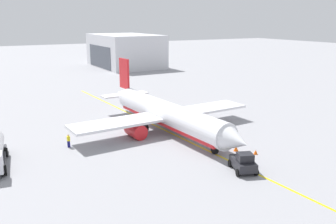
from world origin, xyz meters
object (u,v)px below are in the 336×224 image
object	(u,v)px
airplane	(166,114)
safety_cone_nose	(256,152)
refueling_worker	(69,141)
pushback_tug	(243,163)
safety_cone_wingtip	(236,148)

from	to	relation	value
airplane	safety_cone_nose	distance (m)	14.74
airplane	refueling_worker	bearing A→B (deg)	-89.75
pushback_tug	refueling_worker	xyz separation A→B (m)	(-16.80, -14.75, -0.19)
pushback_tug	safety_cone_nose	bearing A→B (deg)	124.49
safety_cone_nose	safety_cone_wingtip	distance (m)	2.49
refueling_worker	safety_cone_nose	bearing A→B (deg)	55.06
pushback_tug	refueling_worker	distance (m)	22.36
airplane	refueling_worker	distance (m)	14.44
airplane	safety_cone_wingtip	size ratio (longest dim) A/B	50.17
pushback_tug	safety_cone_wingtip	bearing A→B (deg)	147.98
airplane	refueling_worker	xyz separation A→B (m)	(0.06, -14.34, -1.73)
refueling_worker	safety_cone_wingtip	world-z (taller)	refueling_worker
refueling_worker	safety_cone_nose	size ratio (longest dim) A/B	3.01
safety_cone_nose	refueling_worker	bearing A→B (deg)	-124.94
airplane	safety_cone_nose	size ratio (longest dim) A/B	58.93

